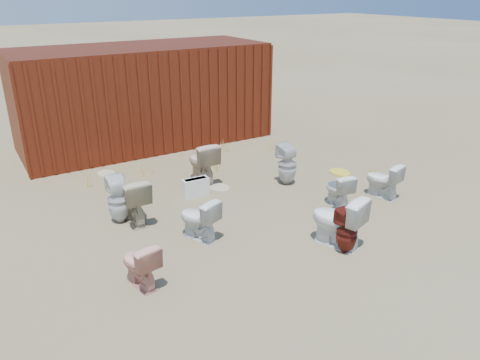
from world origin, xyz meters
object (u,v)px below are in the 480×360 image
toilet_front_pink (140,264)px  toilet_front_e (383,180)px  toilet_back_a (118,200)px  toilet_back_beige_right (133,200)px  toilet_back_yellowlid (338,190)px  loose_tank (196,187)px  toilet_back_beige_left (202,162)px  toilet_back_e (287,164)px  toilet_front_a (199,219)px  shipping_container (143,95)px  toilet_front_maroon (347,231)px  toilet_front_c (337,221)px

toilet_front_pink → toilet_front_e: bearing=174.1°
toilet_front_e → toilet_back_a: 4.83m
toilet_back_beige_right → toilet_back_yellowlid: (3.36, -1.33, -0.08)m
loose_tank → toilet_back_beige_left: bearing=55.5°
toilet_back_e → toilet_front_e: bearing=132.7°
toilet_front_a → toilet_front_e: size_ratio=1.02×
toilet_back_a → toilet_back_yellowlid: size_ratio=1.25×
toilet_front_a → toilet_front_pink: toilet_front_a is taller
toilet_front_a → toilet_front_pink: size_ratio=1.07×
toilet_front_pink → toilet_back_beige_right: toilet_back_beige_right is taller
shipping_container → toilet_back_beige_right: size_ratio=7.42×
toilet_front_maroon → loose_tank: 3.18m
shipping_container → toilet_front_e: (2.55, -5.57, -0.86)m
toilet_back_a → loose_tank: size_ratio=1.61×
toilet_front_e → toilet_back_yellowlid: (-0.99, 0.13, -0.02)m
toilet_front_a → toilet_back_beige_right: (-0.67, 1.09, 0.06)m
toilet_back_a → toilet_front_maroon: bearing=140.8°
toilet_front_maroon → toilet_back_beige_left: 3.62m
toilet_back_beige_left → toilet_back_yellowlid: 2.79m
toilet_back_yellowlid → loose_tank: bearing=-30.3°
toilet_front_c → shipping_container: bearing=-103.3°
toilet_back_a → toilet_back_beige_right: bearing=154.8°
toilet_back_yellowlid → loose_tank: toilet_back_yellowlid is taller
toilet_front_pink → toilet_back_yellowlid: 3.94m
toilet_front_a → toilet_back_a: size_ratio=0.86×
toilet_front_e → toilet_back_yellowlid: bearing=-21.2°
toilet_back_yellowlid → toilet_back_e: toilet_back_e is taller
toilet_front_pink → loose_tank: size_ratio=1.30×
loose_tank → toilet_back_a: bearing=-167.0°
toilet_back_a → toilet_back_beige_left: toilet_back_beige_left is taller
shipping_container → toilet_front_pink: bearing=-111.7°
shipping_container → toilet_back_beige_right: 4.55m
toilet_back_beige_right → toilet_back_yellowlid: 3.61m
toilet_back_a → toilet_back_beige_right: (0.21, -0.13, 0.00)m
toilet_back_e → loose_tank: (-1.84, 0.42, -0.24)m
toilet_back_a → toilet_front_pink: bearing=87.4°
shipping_container → loose_tank: shipping_container is taller
toilet_back_beige_right → loose_tank: 1.44m
toilet_back_beige_right → toilet_back_yellowlid: size_ratio=1.26×
toilet_front_maroon → toilet_back_yellowlid: size_ratio=1.07×
toilet_front_e → toilet_back_beige_left: bearing=-57.2°
toilet_front_pink → toilet_front_c: toilet_front_c is taller
loose_tank → toilet_front_a: bearing=-111.5°
toilet_back_e → toilet_front_pink: bearing=29.9°
toilet_front_a → toilet_back_a: toilet_back_a is taller
toilet_front_a → toilet_back_beige_left: bearing=-139.6°
toilet_front_c → toilet_back_yellowlid: (0.98, 1.04, -0.10)m
toilet_front_pink → shipping_container: bearing=-121.5°
toilet_front_e → loose_tank: bearing=-45.6°
toilet_front_a → toilet_front_pink: (-1.23, -0.72, -0.02)m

